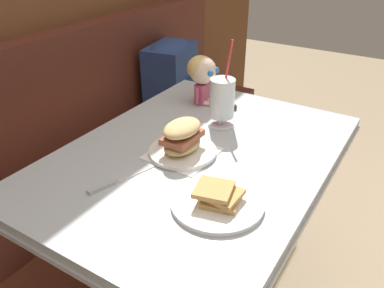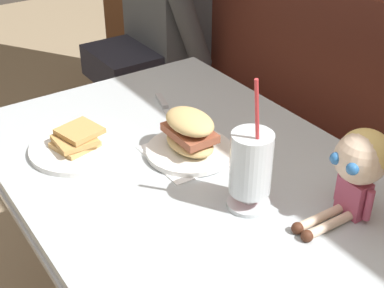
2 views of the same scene
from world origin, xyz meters
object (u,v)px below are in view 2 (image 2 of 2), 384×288
object	(u,v)px
sandwich_plate	(190,138)
seated_doll	(360,163)
toast_plate	(78,145)
diner_patron	(159,8)
butter_knife	(165,106)
milkshake_glass	(251,167)

from	to	relation	value
sandwich_plate	seated_doll	world-z (taller)	seated_doll
toast_plate	diner_patron	xyz separation A→B (m)	(-0.88, 0.77, -0.01)
toast_plate	diner_patron	distance (m)	1.17
butter_knife	diner_patron	xyz separation A→B (m)	(-0.81, 0.47, -0.00)
milkshake_glass	sandwich_plate	xyz separation A→B (m)	(-0.24, 0.01, -0.05)
seated_doll	milkshake_glass	bearing A→B (deg)	-130.99
toast_plate	seated_doll	world-z (taller)	seated_doll
toast_plate	diner_patron	bearing A→B (deg)	138.83
diner_patron	milkshake_glass	bearing A→B (deg)	-23.17
milkshake_glass	butter_knife	size ratio (longest dim) A/B	1.37
milkshake_glass	butter_knife	distance (m)	0.51
seated_doll	sandwich_plate	bearing A→B (deg)	-158.22
butter_knife	seated_doll	size ratio (longest dim) A/B	1.05
toast_plate	sandwich_plate	world-z (taller)	sandwich_plate
butter_knife	seated_doll	distance (m)	0.65
butter_knife	diner_patron	bearing A→B (deg)	149.94
toast_plate	milkshake_glass	size ratio (longest dim) A/B	0.79
butter_knife	diner_patron	size ratio (longest dim) A/B	0.29
milkshake_glass	sandwich_plate	size ratio (longest dim) A/B	1.43
sandwich_plate	seated_doll	distance (m)	0.43
toast_plate	milkshake_glass	xyz separation A→B (m)	(0.42, 0.21, 0.08)
milkshake_glass	butter_knife	world-z (taller)	milkshake_glass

